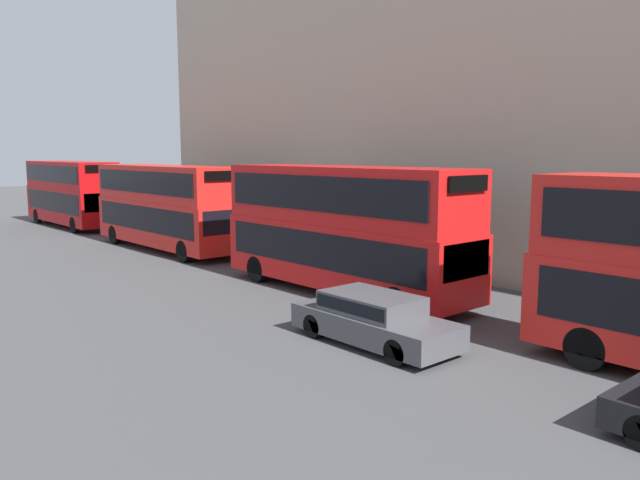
{
  "coord_description": "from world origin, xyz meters",
  "views": [
    {
      "loc": [
        -13.11,
        4.23,
        4.93
      ],
      "look_at": [
        0.48,
        19.74,
        2.0
      ],
      "focal_mm": 35.0,
      "sensor_mm": 36.0,
      "label": 1
    }
  ],
  "objects_px": {
    "bus_trailing": "(71,191)",
    "car_hatchback": "(373,317)",
    "bus_third_in_queue": "(166,204)",
    "pedestrian": "(436,268)",
    "bus_second_in_queue": "(343,224)"
  },
  "relations": [
    {
      "from": "bus_second_in_queue",
      "to": "bus_third_in_queue",
      "type": "xyz_separation_m",
      "value": [
        0.0,
        12.95,
        -0.09
      ]
    },
    {
      "from": "bus_second_in_queue",
      "to": "bus_third_in_queue",
      "type": "bearing_deg",
      "value": 90.0
    },
    {
      "from": "bus_second_in_queue",
      "to": "bus_third_in_queue",
      "type": "relative_size",
      "value": 0.96
    },
    {
      "from": "bus_second_in_queue",
      "to": "bus_trailing",
      "type": "bearing_deg",
      "value": 90.0
    },
    {
      "from": "bus_second_in_queue",
      "to": "pedestrian",
      "type": "xyz_separation_m",
      "value": [
        3.0,
        -1.7,
        -1.65
      ]
    },
    {
      "from": "bus_second_in_queue",
      "to": "bus_third_in_queue",
      "type": "distance_m",
      "value": 12.95
    },
    {
      "from": "car_hatchback",
      "to": "bus_third_in_queue",
      "type": "bearing_deg",
      "value": 79.12
    },
    {
      "from": "bus_trailing",
      "to": "bus_second_in_queue",
      "type": "bearing_deg",
      "value": -90.0
    },
    {
      "from": "bus_third_in_queue",
      "to": "pedestrian",
      "type": "bearing_deg",
      "value": -78.44
    },
    {
      "from": "pedestrian",
      "to": "bus_second_in_queue",
      "type": "bearing_deg",
      "value": 150.39
    },
    {
      "from": "bus_trailing",
      "to": "car_hatchback",
      "type": "bearing_deg",
      "value": -96.28
    },
    {
      "from": "car_hatchback",
      "to": "bus_trailing",
      "type": "bearing_deg",
      "value": 83.72
    },
    {
      "from": "bus_second_in_queue",
      "to": "pedestrian",
      "type": "distance_m",
      "value": 3.82
    },
    {
      "from": "car_hatchback",
      "to": "pedestrian",
      "type": "bearing_deg",
      "value": 25.42
    },
    {
      "from": "bus_trailing",
      "to": "car_hatchback",
      "type": "relative_size",
      "value": 2.22
    }
  ]
}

